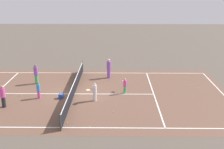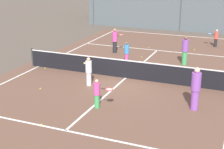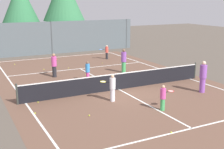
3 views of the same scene
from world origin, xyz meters
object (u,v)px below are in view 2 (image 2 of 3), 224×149
Objects in this scene: player_6 at (97,93)px; tennis_ball_6 at (40,89)px; player_3 at (127,52)px; tennis_ball_2 at (149,47)px; player_2 at (216,38)px; tennis_ball_5 at (45,68)px; ball_crate at (116,68)px; tennis_ball_8 at (41,125)px; tennis_ball_9 at (195,50)px; tennis_ball_10 at (22,75)px; tennis_ball_3 at (127,44)px; player_1 at (89,71)px; player_5 at (196,88)px; player_4 at (185,50)px; player_0 at (115,40)px; tennis_ball_0 at (142,57)px; tennis_ball_4 at (120,35)px; tennis_ball_1 at (212,80)px.

tennis_ball_6 is at bearing 165.36° from player_6.
tennis_ball_2 is (0.16, 4.27, -0.65)m from player_3.
tennis_ball_5 is at bearing -132.62° from player_2.
ball_crate reaches higher than tennis_ball_8.
tennis_ball_9 is (7.33, 7.68, 0.00)m from tennis_ball_5.
tennis_ball_3 is at bearing 72.75° from tennis_ball_10.
tennis_ball_6 is (-3.49, 0.91, -0.63)m from player_6.
player_6 is at bearing -36.95° from tennis_ball_5.
tennis_ball_3 is 1.00× the size of tennis_ball_9.
player_1 reaches higher than player_3.
player_5 is 9.55m from tennis_ball_10.
tennis_ball_6 is (-5.66, -6.85, -0.87)m from player_4.
player_5 reaches higher than tennis_ball_3.
player_3 is 7.27m from player_5.
tennis_ball_9 is (3.34, 4.84, -0.65)m from player_3.
player_6 is at bearing -77.32° from ball_crate.
player_5 is at bearing -48.52° from player_0.
tennis_ball_5 is at bearing -133.68° from tennis_ball_9.
tennis_ball_6 is at bearing -103.99° from tennis_ball_2.
tennis_ball_10 is at bearing -107.25° from tennis_ball_3.
tennis_ball_0 is at bearing -82.92° from tennis_ball_2.
tennis_ball_2 and tennis_ball_10 have the same top height.
player_6 is 2.99× the size of ball_crate.
player_5 is (6.57, -7.43, 0.09)m from player_0.
tennis_ball_4 is (-1.66, 2.99, 0.00)m from tennis_ball_3.
player_0 reaches higher than tennis_ball_1.
player_3 is at bearing -70.03° from tennis_ball_3.
player_3 is (-4.54, -6.44, 0.02)m from player_2.
tennis_ball_8 is (-1.28, -2.30, -0.63)m from player_6.
tennis_ball_1 is 6.48m from tennis_ball_9.
player_3 is at bearing 133.03° from player_5.
player_3 is 20.21× the size of tennis_ball_1.
tennis_ball_1 is at bearing 17.10° from tennis_ball_10.
player_1 is 1.14× the size of player_6.
tennis_ball_6 is (-2.35, -5.78, -0.65)m from player_3.
player_1 is 2.81m from player_6.
player_1 is at bearing 36.55° from tennis_ball_6.
player_2 is at bearing 73.14° from tennis_ball_8.
player_0 reaches higher than player_6.
player_2 is 19.38× the size of tennis_ball_5.
ball_crate is 9.96m from tennis_ball_4.
tennis_ball_3 is at bearing 86.47° from tennis_ball_6.
player_5 is 6.17m from ball_crate.
tennis_ball_10 is at bearing -130.47° from tennis_ball_9.
ball_crate is 3.29m from tennis_ball_0.
tennis_ball_10 is at bearing -118.42° from tennis_ball_2.
tennis_ball_9 is at bearing 55.44° from player_3.
tennis_ball_2 is at bearing 50.44° from player_0.
tennis_ball_3 is at bearing -60.96° from tennis_ball_4.
tennis_ball_9 is at bearing -126.95° from player_2.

